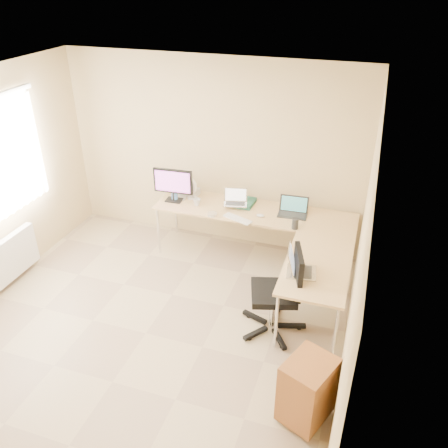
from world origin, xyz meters
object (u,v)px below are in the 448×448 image
(cabinet, at_px, (307,390))
(desk_return, at_px, (314,292))
(mug, at_px, (197,202))
(laptop_return, at_px, (302,263))
(desk_main, at_px, (254,234))
(keyboard, at_px, (238,219))
(monitor, at_px, (173,185))
(desk_fan, at_px, (191,189))
(laptop_black, at_px, (293,207))
(laptop_center, at_px, (235,197))
(office_chair, at_px, (274,293))
(water_bottle, at_px, (174,190))

(cabinet, bearing_deg, desk_return, 118.63)
(mug, bearing_deg, laptop_return, -34.52)
(desk_main, height_order, cabinet, desk_main)
(mug, bearing_deg, keyboard, -18.04)
(monitor, height_order, cabinet, monitor)
(desk_fan, bearing_deg, desk_return, -9.60)
(keyboard, bearing_deg, desk_main, 85.24)
(laptop_black, bearing_deg, desk_return, -68.35)
(monitor, distance_m, laptop_black, 1.63)
(desk_fan, xyz_separation_m, laptop_return, (1.76, -1.28, -0.03))
(laptop_center, height_order, laptop_return, laptop_center)
(desk_main, xyz_separation_m, laptop_center, (-0.27, 0.00, 0.52))
(laptop_black, bearing_deg, monitor, -179.65)
(office_chair, bearing_deg, laptop_center, 105.69)
(desk_main, bearing_deg, desk_fan, 175.19)
(laptop_black, bearing_deg, desk_main, -178.83)
(laptop_black, bearing_deg, laptop_center, 179.56)
(desk_return, distance_m, laptop_center, 1.68)
(monitor, bearing_deg, water_bottle, 86.57)
(water_bottle, bearing_deg, office_chair, -37.22)
(laptop_black, bearing_deg, water_bottle, 179.54)
(cabinet, bearing_deg, laptop_return, 126.25)
(keyboard, distance_m, mug, 0.67)
(mug, distance_m, water_bottle, 0.37)
(mug, distance_m, laptop_return, 1.96)
(laptop_black, relative_size, water_bottle, 1.23)
(desk_main, xyz_separation_m, office_chair, (0.58, -1.33, 0.14))
(mug, bearing_deg, monitor, 174.83)
(laptop_black, distance_m, office_chair, 1.41)
(desk_return, relative_size, laptop_return, 3.61)
(office_chair, bearing_deg, desk_main, 96.80)
(monitor, bearing_deg, mug, -8.60)
(desk_fan, bearing_deg, keyboard, -5.61)
(desk_main, distance_m, desk_fan, 1.06)
(water_bottle, distance_m, cabinet, 3.29)
(keyboard, height_order, laptop_return, laptop_return)
(desk_return, height_order, cabinet, desk_return)
(cabinet, bearing_deg, keyboard, 143.73)
(mug, relative_size, laptop_return, 0.28)
(monitor, distance_m, mug, 0.40)
(desk_return, relative_size, laptop_black, 3.51)
(laptop_black, distance_m, laptop_return, 1.28)
(laptop_black, bearing_deg, keyboard, -155.48)
(water_bottle, xyz_separation_m, laptop_return, (1.96, -1.16, -0.03))
(monitor, height_order, laptop_center, monitor)
(desk_fan, distance_m, office_chair, 2.10)
(desk_return, bearing_deg, monitor, 155.88)
(keyboard, height_order, office_chair, office_chair)
(desk_main, height_order, office_chair, office_chair)
(desk_return, bearing_deg, office_chair, -140.29)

